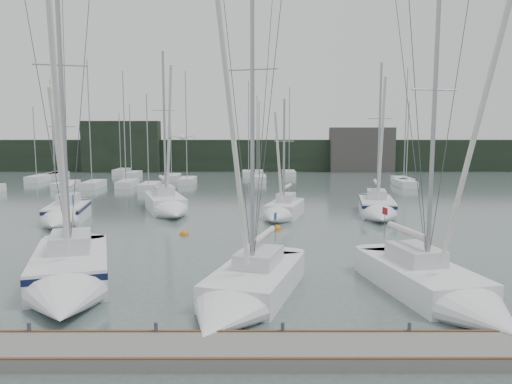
# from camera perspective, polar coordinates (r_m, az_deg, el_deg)

# --- Properties ---
(ground) EXTENTS (160.00, 160.00, 0.00)m
(ground) POSITION_cam_1_polar(r_m,az_deg,el_deg) (20.29, -3.37, -12.24)
(ground) COLOR #4D5E5B
(ground) RESTS_ON ground
(dock) EXTENTS (24.00, 2.00, 0.40)m
(dock) POSITION_cam_1_polar(r_m,az_deg,el_deg) (15.59, -4.47, -17.66)
(dock) COLOR slate
(dock) RESTS_ON ground
(far_treeline) EXTENTS (90.00, 4.00, 5.00)m
(far_treeline) POSITION_cam_1_polar(r_m,az_deg,el_deg) (81.22, -0.90, 4.21)
(far_treeline) COLOR black
(far_treeline) RESTS_ON ground
(far_building_left) EXTENTS (12.00, 3.00, 8.00)m
(far_building_left) POSITION_cam_1_polar(r_m,az_deg,el_deg) (81.92, -15.10, 5.04)
(far_building_left) COLOR black
(far_building_left) RESTS_ON ground
(far_building_right) EXTENTS (10.00, 3.00, 7.00)m
(far_building_right) POSITION_cam_1_polar(r_m,az_deg,el_deg) (80.94, 11.98, 4.76)
(far_building_right) COLOR #423F3D
(far_building_right) RESTS_ON ground
(mast_forest) EXTENTS (48.43, 26.95, 14.46)m
(mast_forest) POSITION_cam_1_polar(r_m,az_deg,el_deg) (65.02, -9.65, 1.58)
(mast_forest) COLOR white
(mast_forest) RESTS_ON ground
(sailboat_near_left) EXTENTS (5.84, 10.25, 15.87)m
(sailboat_near_left) POSITION_cam_1_polar(r_m,az_deg,el_deg) (22.24, -20.67, -9.20)
(sailboat_near_left) COLOR white
(sailboat_near_left) RESTS_ON ground
(sailboat_near_center) EXTENTS (5.26, 9.15, 15.35)m
(sailboat_near_center) POSITION_cam_1_polar(r_m,az_deg,el_deg) (19.21, -1.74, -11.74)
(sailboat_near_center) COLOR white
(sailboat_near_center) RESTS_ON ground
(sailboat_near_right) EXTENTS (4.74, 9.58, 14.02)m
(sailboat_near_right) POSITION_cam_1_polar(r_m,az_deg,el_deg) (20.67, 21.07, -10.78)
(sailboat_near_right) COLOR white
(sailboat_near_right) RESTS_ON ground
(sailboat_mid_a) EXTENTS (3.65, 7.63, 11.54)m
(sailboat_mid_a) POSITION_cam_1_polar(r_m,az_deg,el_deg) (38.24, -21.12, -2.51)
(sailboat_mid_a) COLOR white
(sailboat_mid_a) RESTS_ON ground
(sailboat_mid_b) EXTENTS (5.28, 9.16, 13.74)m
(sailboat_mid_b) POSITION_cam_1_polar(r_m,az_deg,el_deg) (40.51, -9.98, -1.61)
(sailboat_mid_b) COLOR white
(sailboat_mid_b) RESTS_ON ground
(sailboat_mid_c) EXTENTS (3.91, 6.67, 9.69)m
(sailboat_mid_c) POSITION_cam_1_polar(r_m,az_deg,el_deg) (37.60, 2.88, -2.32)
(sailboat_mid_c) COLOR white
(sailboat_mid_c) RESTS_ON ground
(sailboat_mid_d) EXTENTS (3.89, 8.60, 12.64)m
(sailboat_mid_d) POSITION_cam_1_polar(r_m,az_deg,el_deg) (39.60, 13.79, -1.94)
(sailboat_mid_d) COLOR white
(sailboat_mid_d) RESTS_ON ground
(buoy_a) EXTENTS (0.58, 0.58, 0.58)m
(buoy_a) POSITION_cam_1_polar(r_m,az_deg,el_deg) (32.50, -8.20, -4.85)
(buoy_a) COLOR orange
(buoy_a) RESTS_ON ground
(buoy_b) EXTENTS (0.59, 0.59, 0.59)m
(buoy_b) POSITION_cam_1_polar(r_m,az_deg,el_deg) (33.92, 2.44, -4.27)
(buoy_b) COLOR orange
(buoy_b) RESTS_ON ground
(buoy_c) EXTENTS (0.48, 0.48, 0.48)m
(buoy_c) POSITION_cam_1_polar(r_m,az_deg,el_deg) (32.29, -19.62, -5.28)
(buoy_c) COLOR orange
(buoy_c) RESTS_ON ground
(seagull) EXTENTS (0.98, 0.44, 0.19)m
(seagull) POSITION_cam_1_polar(r_m,az_deg,el_deg) (19.67, -8.42, 6.21)
(seagull) COLOR white
(seagull) RESTS_ON ground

